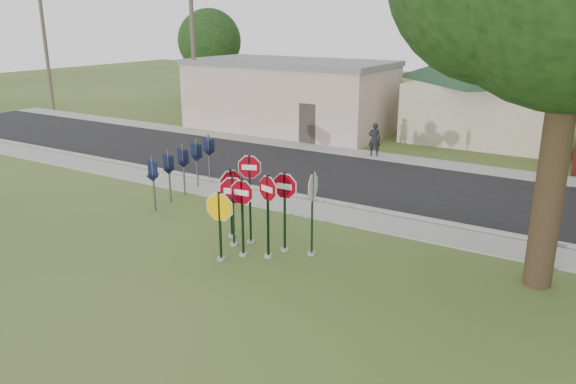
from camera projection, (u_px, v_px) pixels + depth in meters
The scene contains 20 objects.
ground at pixel (223, 267), 15.43m from camera, with size 120.00×120.00×0.00m, color #385520.
sidewalk_near at pixel (319, 211), 19.88m from camera, with size 60.00×1.60×0.06m, color gray.
road at pixel (371, 181), 23.54m from camera, with size 60.00×7.00×0.04m, color black.
sidewalk_far at pixel (407, 160), 27.02m from camera, with size 60.00×1.60×0.06m, color gray.
curb at pixel (332, 202), 20.68m from camera, with size 60.00×0.20×0.14m, color gray.
stop_sign_center at pixel (242, 208), 15.79m from camera, with size 0.97×0.24×2.40m.
stop_sign_yellow at pixel (220, 218), 15.54m from camera, with size 1.11×0.24×2.14m.
stop_sign_left at pixel (233, 201), 16.54m from camera, with size 1.04×0.46×2.28m.
stop_sign_right at pixel (268, 205), 15.64m from camera, with size 0.97×0.28×2.55m.
stop_sign_back_right at pixel (285, 201), 16.09m from camera, with size 1.05×0.24×2.51m.
stop_sign_back_left at pixel (250, 187), 16.59m from camera, with size 0.90×0.37×2.87m.
stop_sign_far_right at pixel (312, 201), 15.79m from camera, with size 0.24×1.10×2.61m.
stop_sign_far_left at pixel (231, 194), 17.19m from camera, with size 0.33×1.11×2.32m.
route_sign_row at pixel (183, 164), 21.45m from camera, with size 1.43×4.63×2.00m.
building_stucco at pixel (289, 95), 33.93m from camera, with size 12.20×6.20×4.20m.
building_house at pixel (495, 73), 31.19m from camera, with size 11.60×11.60×6.20m.
utility_pole_near at pixel (193, 46), 33.36m from camera, with size 2.20×0.26×9.50m.
utility_pole_far at pixel (45, 45), 40.50m from camera, with size 2.20×0.26×9.00m.
bg_tree_left at pixel (210, 41), 43.55m from camera, with size 4.90×4.90×7.35m.
pedestrian at pixel (374, 139), 27.52m from camera, with size 0.60×0.39×1.64m, color black.
Camera 1 is at (8.99, -11.05, 6.55)m, focal length 35.00 mm.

